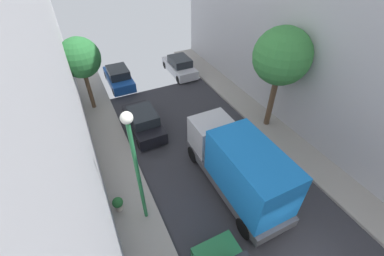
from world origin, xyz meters
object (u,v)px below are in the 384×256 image
(street_tree_1, at_px, (282,57))
(lamp_post, at_px, (135,157))
(potted_plant_2, at_px, (118,203))
(parked_car_left_3, at_px, (143,122))
(parked_car_left_4, at_px, (119,77))
(parked_car_right_2, at_px, (180,66))
(delivery_truck, at_px, (238,166))
(street_tree_0, at_px, (80,58))

(street_tree_1, relative_size, lamp_post, 1.09)
(street_tree_1, height_order, potted_plant_2, street_tree_1)
(street_tree_1, height_order, lamp_post, street_tree_1)
(parked_car_left_3, distance_m, potted_plant_2, 6.07)
(parked_car_left_4, xyz_separation_m, potted_plant_2, (-2.94, -12.03, -0.14))
(potted_plant_2, bearing_deg, parked_car_right_2, 54.57)
(parked_car_left_4, distance_m, street_tree_1, 13.10)
(delivery_truck, bearing_deg, potted_plant_2, 166.49)
(street_tree_0, bearing_deg, street_tree_1, -35.20)
(parked_car_left_4, height_order, parked_car_right_2, same)
(delivery_truck, distance_m, street_tree_1, 6.82)
(parked_car_left_4, relative_size, lamp_post, 0.71)
(lamp_post, bearing_deg, potted_plant_2, 139.46)
(delivery_truck, bearing_deg, parked_car_left_4, 101.40)
(street_tree_1, bearing_deg, street_tree_0, 144.80)
(parked_car_left_4, height_order, street_tree_1, street_tree_1)
(parked_car_left_3, distance_m, delivery_truck, 7.27)
(parked_car_left_4, bearing_deg, street_tree_1, -52.20)
(street_tree_0, xyz_separation_m, potted_plant_2, (-0.39, -9.39, -3.36))
(street_tree_1, relative_size, potted_plant_2, 8.42)
(potted_plant_2, bearing_deg, parked_car_left_4, 76.27)
(street_tree_1, xyz_separation_m, potted_plant_2, (-10.55, -2.22, -4.30))
(street_tree_1, xyz_separation_m, lamp_post, (-9.51, -3.11, -0.89))
(parked_car_left_3, height_order, lamp_post, lamp_post)
(parked_car_left_3, xyz_separation_m, delivery_truck, (2.70, -6.67, 1.07))
(street_tree_0, bearing_deg, delivery_truck, -63.94)
(parked_car_left_4, bearing_deg, street_tree_0, -134.02)
(street_tree_1, bearing_deg, lamp_post, -161.89)
(parked_car_left_3, bearing_deg, lamp_post, -107.03)
(delivery_truck, height_order, lamp_post, lamp_post)
(delivery_truck, bearing_deg, parked_car_right_2, 78.33)
(parked_car_left_3, relative_size, parked_car_left_4, 1.00)
(delivery_truck, distance_m, lamp_post, 5.12)
(street_tree_1, bearing_deg, delivery_truck, -143.94)
(lamp_post, bearing_deg, parked_car_left_4, 81.64)
(parked_car_left_4, bearing_deg, parked_car_left_3, -90.00)
(parked_car_right_2, distance_m, delivery_truck, 13.39)
(parked_car_right_2, bearing_deg, street_tree_0, -163.67)
(street_tree_1, bearing_deg, parked_car_left_4, 127.80)
(parked_car_left_3, distance_m, street_tree_0, 5.79)
(parked_car_left_4, relative_size, delivery_truck, 0.64)
(street_tree_1, distance_m, potted_plant_2, 11.61)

